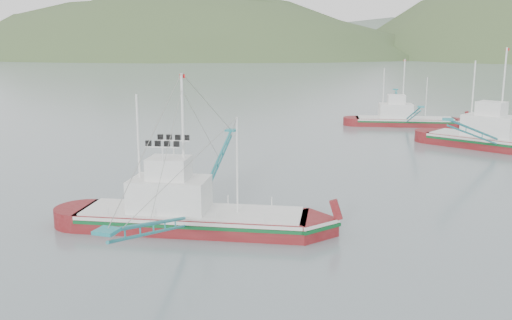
% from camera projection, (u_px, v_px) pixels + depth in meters
% --- Properties ---
extents(ground, '(1200.00, 1200.00, 0.00)m').
position_uv_depth(ground, '(227.00, 226.00, 37.03)').
color(ground, slate).
rests_on(ground, ground).
extents(main_boat, '(15.00, 26.14, 10.67)m').
position_uv_depth(main_boat, '(189.00, 202.00, 36.05)').
color(main_boat, maroon).
rests_on(main_boat, ground).
extents(bg_boat_right, '(16.68, 28.10, 11.98)m').
position_uv_depth(bg_boat_right, '(504.00, 128.00, 62.26)').
color(bg_boat_right, maroon).
rests_on(bg_boat_right, ground).
extents(bg_boat_far, '(14.12, 24.46, 10.02)m').
position_uv_depth(bg_boat_far, '(404.00, 113.00, 80.28)').
color(bg_boat_far, maroon).
rests_on(bg_boat_far, ground).
extents(headland_left, '(448.00, 308.00, 210.00)m').
position_uv_depth(headland_left, '(177.00, 56.00, 426.88)').
color(headland_left, '#3D542B').
rests_on(headland_left, ground).
extents(ridge_distant, '(960.00, 400.00, 240.00)m').
position_uv_depth(ridge_distant, '(467.00, 53.00, 547.91)').
color(ridge_distant, slate).
rests_on(ridge_distant, ground).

